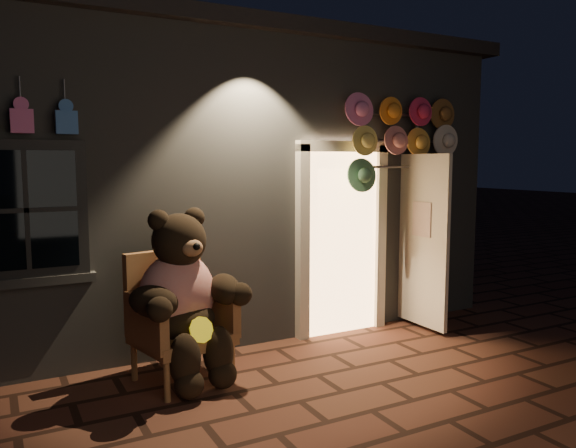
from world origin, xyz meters
TOP-DOWN VIEW (x-y plane):
  - ground at (0.00, 0.00)m, footprint 60.00×60.00m
  - shop_building at (0.00, 3.99)m, footprint 7.30×5.95m
  - wicker_armchair at (-0.74, 0.97)m, footprint 0.92×0.87m
  - teddy_bear at (-0.72, 0.82)m, footprint 1.09×0.96m
  - hat_rack at (2.05, 1.28)m, footprint 1.54×0.22m

SIDE VIEW (x-z plane):
  - ground at x=0.00m, z-range 0.00..0.00m
  - wicker_armchair at x=-0.74m, z-range 0.00..1.15m
  - teddy_bear at x=-0.72m, z-range 0.01..1.55m
  - shop_building at x=0.00m, z-range -0.02..3.49m
  - hat_rack at x=2.05m, z-range 0.92..3.64m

